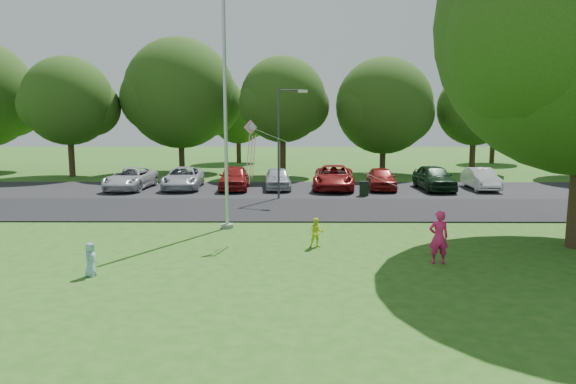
{
  "coord_description": "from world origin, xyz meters",
  "views": [
    {
      "loc": [
        -0.93,
        -15.03,
        4.42
      ],
      "look_at": [
        -1.07,
        4.0,
        1.6
      ],
      "focal_mm": 32.0,
      "sensor_mm": 36.0,
      "label": 1
    }
  ],
  "objects_px": {
    "child_yellow": "(317,233)",
    "child_blue": "(90,259)",
    "trash_can": "(364,189)",
    "woman": "(439,237)",
    "street_lamp": "(283,133)",
    "flagpole": "(226,123)",
    "kite": "(256,142)"
  },
  "relations": [
    {
      "from": "flagpole",
      "to": "street_lamp",
      "type": "bearing_deg",
      "value": 73.44
    },
    {
      "from": "flagpole",
      "to": "kite",
      "type": "xyz_separation_m",
      "value": [
        1.34,
        -2.13,
        -0.65
      ]
    },
    {
      "from": "street_lamp",
      "to": "woman",
      "type": "height_order",
      "value": "street_lamp"
    },
    {
      "from": "child_yellow",
      "to": "child_blue",
      "type": "bearing_deg",
      "value": -159.06
    },
    {
      "from": "trash_can",
      "to": "child_yellow",
      "type": "height_order",
      "value": "child_yellow"
    },
    {
      "from": "street_lamp",
      "to": "woman",
      "type": "bearing_deg",
      "value": -43.7
    },
    {
      "from": "street_lamp",
      "to": "child_yellow",
      "type": "xyz_separation_m",
      "value": [
        1.33,
        -10.06,
        -3.03
      ]
    },
    {
      "from": "flagpole",
      "to": "trash_can",
      "type": "bearing_deg",
      "value": 50.62
    },
    {
      "from": "child_yellow",
      "to": "child_blue",
      "type": "distance_m",
      "value": 7.2
    },
    {
      "from": "flagpole",
      "to": "child_yellow",
      "type": "xyz_separation_m",
      "value": [
        3.42,
        -3.04,
        -3.66
      ]
    },
    {
      "from": "street_lamp",
      "to": "child_blue",
      "type": "height_order",
      "value": "street_lamp"
    },
    {
      "from": "child_yellow",
      "to": "kite",
      "type": "height_order",
      "value": "kite"
    },
    {
      "from": "woman",
      "to": "child_yellow",
      "type": "height_order",
      "value": "woman"
    },
    {
      "from": "street_lamp",
      "to": "kite",
      "type": "bearing_deg",
      "value": -70.64
    },
    {
      "from": "trash_can",
      "to": "child_blue",
      "type": "distance_m",
      "value": 17.19
    },
    {
      "from": "flagpole",
      "to": "kite",
      "type": "bearing_deg",
      "value": -57.81
    },
    {
      "from": "flagpole",
      "to": "street_lamp",
      "type": "height_order",
      "value": "flagpole"
    },
    {
      "from": "woman",
      "to": "child_blue",
      "type": "bearing_deg",
      "value": 5.64
    },
    {
      "from": "street_lamp",
      "to": "trash_can",
      "type": "distance_m",
      "value": 5.54
    },
    {
      "from": "trash_can",
      "to": "child_yellow",
      "type": "bearing_deg",
      "value": -105.93
    },
    {
      "from": "child_blue",
      "to": "kite",
      "type": "xyz_separation_m",
      "value": [
        4.37,
        4.13,
        3.04
      ]
    },
    {
      "from": "kite",
      "to": "child_blue",
      "type": "bearing_deg",
      "value": -169.96
    },
    {
      "from": "trash_can",
      "to": "child_blue",
      "type": "xyz_separation_m",
      "value": [
        -9.59,
        -14.26,
        0.04
      ]
    },
    {
      "from": "kite",
      "to": "flagpole",
      "type": "bearing_deg",
      "value": 88.81
    },
    {
      "from": "street_lamp",
      "to": "child_blue",
      "type": "bearing_deg",
      "value": -87.03
    },
    {
      "from": "woman",
      "to": "kite",
      "type": "bearing_deg",
      "value": -28.36
    },
    {
      "from": "flagpole",
      "to": "child_blue",
      "type": "xyz_separation_m",
      "value": [
        -3.03,
        -6.26,
        -3.69
      ]
    },
    {
      "from": "child_blue",
      "to": "flagpole",
      "type": "bearing_deg",
      "value": -22.06
    },
    {
      "from": "child_yellow",
      "to": "woman",
      "type": "bearing_deg",
      "value": -33.87
    },
    {
      "from": "trash_can",
      "to": "child_blue",
      "type": "relative_size",
      "value": 0.91
    },
    {
      "from": "trash_can",
      "to": "woman",
      "type": "distance_m",
      "value": 12.97
    },
    {
      "from": "street_lamp",
      "to": "child_yellow",
      "type": "relative_size",
      "value": 5.79
    }
  ]
}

